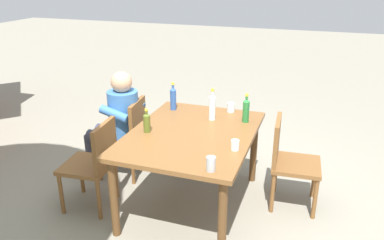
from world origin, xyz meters
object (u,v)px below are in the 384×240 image
bottle_clear (212,106)px  cup_steel (211,164)px  dining_table (192,141)px  bottle_olive (147,122)px  backpack_by_near_side (224,139)px  person_in_white_shirt (118,119)px  chair_far_left (95,161)px  chair_near_right (288,158)px  cup_glass (231,107)px  bottle_blue (173,98)px  chair_far_right (128,134)px  bottle_green (246,110)px  cup_white (235,145)px

bottle_clear → cup_steel: (-0.99, -0.28, -0.08)m
dining_table → bottle_olive: size_ratio=6.58×
bottle_olive → backpack_by_near_side: bottle_olive is taller
person_in_white_shirt → bottle_olive: person_in_white_shirt is taller
bottle_olive → chair_far_left: bearing=113.4°
chair_near_right → bottle_clear: (0.04, 0.77, 0.42)m
chair_near_right → bottle_clear: size_ratio=2.74×
cup_glass → cup_steel: 1.28m
chair_near_right → person_in_white_shirt: bearing=89.8°
person_in_white_shirt → bottle_blue: person_in_white_shirt is taller
chair_far_right → cup_steel: bearing=-128.5°
dining_table → chair_far_left: 0.93m
dining_table → cup_steel: cup_steel is taller
chair_far_left → cup_steel: 1.29m
bottle_clear → cup_glass: bottle_clear is taller
chair_far_left → bottle_blue: size_ratio=2.95×
dining_table → chair_far_right: (0.34, 0.85, -0.19)m
bottle_blue → cup_steel: 1.36m
chair_far_left → bottle_green: bottle_green is taller
chair_near_right → bottle_green: bearing=78.6°
chair_near_right → person_in_white_shirt: size_ratio=0.74×
dining_table → bottle_green: bottle_green is taller
chair_far_left → backpack_by_near_side: 1.71m
cup_white → bottle_blue: bearing=48.6°
chair_far_right → bottle_olive: bearing=-135.0°
dining_table → bottle_blue: 0.67m
chair_far_right → chair_far_left: same height
bottle_clear → cup_steel: bearing=-164.2°
person_in_white_shirt → bottle_green: 1.39m
chair_far_left → bottle_green: (0.73, -1.25, 0.40)m
chair_near_right → chair_far_left: bearing=110.7°
chair_far_left → bottle_clear: 1.23m
dining_table → person_in_white_shirt: bearing=71.1°
chair_far_right → cup_glass: (0.30, -1.05, 0.33)m
backpack_by_near_side → bottle_clear: bearing=-176.0°
person_in_white_shirt → dining_table: bearing=-108.9°
chair_far_left → bottle_clear: bearing=-53.7°
chair_far_right → bottle_green: size_ratio=3.04×
chair_far_right → bottle_blue: bearing=-69.8°
chair_far_left → cup_glass: chair_far_left is taller
chair_far_right → bottle_green: 1.32m
chair_near_right → bottle_green: (0.09, 0.44, 0.40)m
cup_glass → backpack_by_near_side: 0.78m
cup_glass → bottle_blue: bearing=102.7°
dining_table → bottle_blue: size_ratio=4.93×
cup_steel → cup_white: bearing=-12.4°
chair_near_right → cup_steel: cup_steel is taller
chair_far_right → cup_glass: bearing=-73.9°
bottle_blue → cup_glass: 0.61m
bottle_clear → cup_white: size_ratio=3.71×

